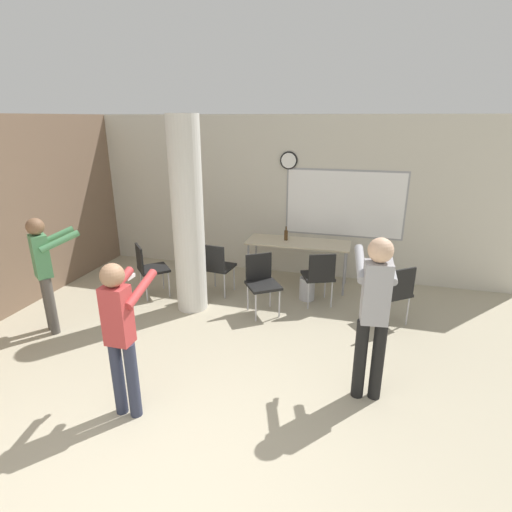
{
  "coord_description": "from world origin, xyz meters",
  "views": [
    {
      "loc": [
        1.42,
        -1.9,
        2.75
      ],
      "look_at": [
        0.28,
        2.24,
        1.25
      ],
      "focal_mm": 28.0,
      "sensor_mm": 36.0,
      "label": 1
    }
  ],
  "objects_px": {
    "chair_table_right": "(319,274)",
    "bottle_on_table": "(286,235)",
    "chair_table_left": "(217,265)",
    "chair_near_pillar": "(149,266)",
    "chair_mid_room": "(394,290)",
    "folding_table": "(298,245)",
    "person_playing_front": "(121,329)",
    "person_watching_back": "(45,267)",
    "person_playing_side": "(374,307)",
    "chair_table_front": "(262,280)"
  },
  "relations": [
    {
      "from": "chair_table_right",
      "to": "bottle_on_table",
      "type": "bearing_deg",
      "value": 131.77
    },
    {
      "from": "chair_table_left",
      "to": "chair_near_pillar",
      "type": "bearing_deg",
      "value": -161.36
    },
    {
      "from": "chair_near_pillar",
      "to": "chair_mid_room",
      "type": "xyz_separation_m",
      "value": [
        3.72,
        0.05,
        0.0
      ]
    },
    {
      "from": "folding_table",
      "to": "person_playing_front",
      "type": "distance_m",
      "value": 3.72
    },
    {
      "from": "person_watching_back",
      "to": "person_playing_side",
      "type": "bearing_deg",
      "value": -3.72
    },
    {
      "from": "chair_near_pillar",
      "to": "chair_table_right",
      "type": "distance_m",
      "value": 2.68
    },
    {
      "from": "person_playing_front",
      "to": "chair_near_pillar",
      "type": "bearing_deg",
      "value": 115.11
    },
    {
      "from": "chair_mid_room",
      "to": "person_watching_back",
      "type": "bearing_deg",
      "value": -162.49
    },
    {
      "from": "chair_near_pillar",
      "to": "person_watching_back",
      "type": "height_order",
      "value": "person_watching_back"
    },
    {
      "from": "chair_mid_room",
      "to": "person_playing_front",
      "type": "height_order",
      "value": "person_playing_front"
    },
    {
      "from": "chair_table_front",
      "to": "chair_table_left",
      "type": "relative_size",
      "value": 1.0
    },
    {
      "from": "folding_table",
      "to": "person_playing_side",
      "type": "height_order",
      "value": "person_playing_side"
    },
    {
      "from": "person_playing_front",
      "to": "person_playing_side",
      "type": "relative_size",
      "value": 0.91
    },
    {
      "from": "person_watching_back",
      "to": "folding_table",
      "type": "bearing_deg",
      "value": 39.93
    },
    {
      "from": "folding_table",
      "to": "person_watching_back",
      "type": "bearing_deg",
      "value": -140.07
    },
    {
      "from": "folding_table",
      "to": "chair_table_front",
      "type": "distance_m",
      "value": 1.22
    },
    {
      "from": "folding_table",
      "to": "chair_table_right",
      "type": "distance_m",
      "value": 0.86
    },
    {
      "from": "chair_table_left",
      "to": "person_playing_side",
      "type": "height_order",
      "value": "person_playing_side"
    },
    {
      "from": "chair_near_pillar",
      "to": "chair_table_front",
      "type": "xyz_separation_m",
      "value": [
        1.87,
        -0.07,
        0.0
      ]
    },
    {
      "from": "folding_table",
      "to": "chair_table_front",
      "type": "bearing_deg",
      "value": -106.13
    },
    {
      "from": "person_playing_front",
      "to": "person_watching_back",
      "type": "bearing_deg",
      "value": 148.45
    },
    {
      "from": "chair_near_pillar",
      "to": "person_watching_back",
      "type": "bearing_deg",
      "value": -117.37
    },
    {
      "from": "chair_near_pillar",
      "to": "person_watching_back",
      "type": "distance_m",
      "value": 1.57
    },
    {
      "from": "person_playing_front",
      "to": "chair_table_right",
      "type": "bearing_deg",
      "value": 62.58
    },
    {
      "from": "person_playing_side",
      "to": "person_playing_front",
      "type": "bearing_deg",
      "value": -158.47
    },
    {
      "from": "chair_near_pillar",
      "to": "chair_table_right",
      "type": "relative_size",
      "value": 1.0
    },
    {
      "from": "chair_table_right",
      "to": "chair_mid_room",
      "type": "distance_m",
      "value": 1.11
    },
    {
      "from": "folding_table",
      "to": "person_playing_front",
      "type": "bearing_deg",
      "value": -106.19
    },
    {
      "from": "bottle_on_table",
      "to": "person_watching_back",
      "type": "bearing_deg",
      "value": -137.38
    },
    {
      "from": "chair_near_pillar",
      "to": "person_watching_back",
      "type": "relative_size",
      "value": 0.55
    },
    {
      "from": "person_watching_back",
      "to": "person_playing_side",
      "type": "relative_size",
      "value": 0.91
    },
    {
      "from": "chair_table_left",
      "to": "chair_mid_room",
      "type": "xyz_separation_m",
      "value": [
        2.69,
        -0.3,
        0.0
      ]
    },
    {
      "from": "folding_table",
      "to": "person_playing_front",
      "type": "height_order",
      "value": "person_playing_front"
    },
    {
      "from": "bottle_on_table",
      "to": "person_watching_back",
      "type": "distance_m",
      "value": 3.64
    },
    {
      "from": "chair_table_left",
      "to": "chair_table_right",
      "type": "bearing_deg",
      "value": 1.04
    },
    {
      "from": "person_playing_front",
      "to": "bottle_on_table",
      "type": "bearing_deg",
      "value": 77.24
    },
    {
      "from": "chair_table_right",
      "to": "chair_table_left",
      "type": "height_order",
      "value": "same"
    },
    {
      "from": "chair_table_front",
      "to": "person_playing_front",
      "type": "relative_size",
      "value": 0.56
    },
    {
      "from": "chair_table_left",
      "to": "person_playing_side",
      "type": "xyz_separation_m",
      "value": [
        2.37,
        -1.96,
        0.5
      ]
    },
    {
      "from": "person_watching_back",
      "to": "person_playing_side",
      "type": "height_order",
      "value": "person_playing_side"
    },
    {
      "from": "bottle_on_table",
      "to": "chair_near_pillar",
      "type": "relative_size",
      "value": 0.27
    },
    {
      "from": "chair_table_left",
      "to": "chair_mid_room",
      "type": "height_order",
      "value": "same"
    },
    {
      "from": "chair_table_left",
      "to": "person_playing_side",
      "type": "distance_m",
      "value": 3.11
    },
    {
      "from": "chair_mid_room",
      "to": "bottle_on_table",
      "type": "bearing_deg",
      "value": 148.14
    },
    {
      "from": "bottle_on_table",
      "to": "person_playing_side",
      "type": "relative_size",
      "value": 0.14
    },
    {
      "from": "person_playing_front",
      "to": "person_watching_back",
      "type": "relative_size",
      "value": 1.0
    },
    {
      "from": "chair_table_right",
      "to": "chair_mid_room",
      "type": "bearing_deg",
      "value": -17.14
    },
    {
      "from": "folding_table",
      "to": "bottle_on_table",
      "type": "bearing_deg",
      "value": 169.61
    },
    {
      "from": "chair_mid_room",
      "to": "person_playing_front",
      "type": "xyz_separation_m",
      "value": [
        -2.55,
        -2.54,
        0.41
      ]
    },
    {
      "from": "folding_table",
      "to": "chair_table_left",
      "type": "xyz_separation_m",
      "value": [
        -1.18,
        -0.74,
        -0.21
      ]
    }
  ]
}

